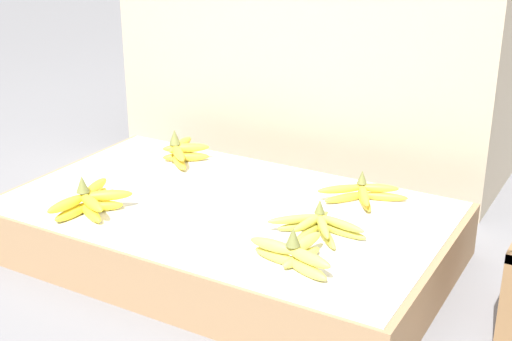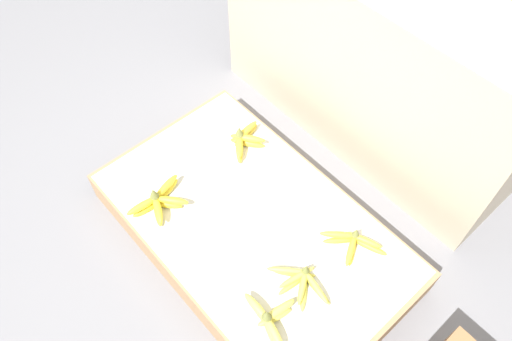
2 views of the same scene
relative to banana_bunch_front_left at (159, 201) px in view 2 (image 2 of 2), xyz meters
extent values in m
plane|color=slate|center=(0.30, 0.23, -0.20)|extent=(10.00, 10.00, 0.00)
cube|color=#997551|center=(0.30, 0.23, -0.12)|extent=(1.27, 0.76, 0.16)
cube|color=silver|center=(0.30, 0.23, -0.04)|extent=(1.24, 0.74, 0.00)
cube|color=tan|center=(0.18, 1.12, 0.22)|extent=(1.45, 0.58, 0.84)
ellipsoid|color=yellow|center=(-0.02, -0.05, -0.02)|extent=(0.04, 0.14, 0.03)
ellipsoid|color=yellow|center=(0.03, -0.03, -0.02)|extent=(0.13, 0.09, 0.03)
ellipsoid|color=yellow|center=(0.02, 0.02, -0.02)|extent=(0.13, 0.11, 0.03)
ellipsoid|color=yellow|center=(-0.03, 0.06, -0.02)|extent=(0.06, 0.14, 0.03)
ellipsoid|color=yellow|center=(-0.02, -0.07, 0.01)|extent=(0.04, 0.14, 0.03)
ellipsoid|color=yellow|center=(0.03, -0.03, 0.01)|extent=(0.14, 0.08, 0.03)
ellipsoid|color=yellow|center=(0.04, 0.04, 0.01)|extent=(0.12, 0.11, 0.03)
ellipsoid|color=yellow|center=(-0.03, 0.06, 0.01)|extent=(0.06, 0.14, 0.03)
cone|color=olive|center=(-0.02, -0.01, 0.05)|extent=(0.04, 0.04, 0.05)
ellipsoid|color=#DBCC4C|center=(0.68, -0.02, -0.02)|extent=(0.13, 0.07, 0.03)
ellipsoid|color=#DBCC4C|center=(0.65, 0.03, -0.02)|extent=(0.06, 0.13, 0.03)
ellipsoid|color=#DBCC4C|center=(0.59, 0.00, -0.02)|extent=(0.13, 0.05, 0.03)
ellipsoid|color=#DBCC4C|center=(0.69, -0.01, 0.01)|extent=(0.13, 0.06, 0.03)
ellipsoid|color=#DBCC4C|center=(0.65, 0.05, 0.01)|extent=(0.05, 0.13, 0.03)
ellipsoid|color=#DBCC4C|center=(0.59, 0.00, 0.01)|extent=(0.13, 0.03, 0.03)
cone|color=olive|center=(0.64, 0.00, 0.05)|extent=(0.04, 0.04, 0.05)
ellipsoid|color=gold|center=(0.58, 0.20, -0.02)|extent=(0.13, 0.12, 0.02)
ellipsoid|color=gold|center=(0.60, 0.17, -0.02)|extent=(0.03, 0.16, 0.02)
ellipsoid|color=gold|center=(0.65, 0.17, -0.02)|extent=(0.12, 0.13, 0.02)
ellipsoid|color=gold|center=(0.67, 0.22, -0.02)|extent=(0.16, 0.04, 0.02)
ellipsoid|color=gold|center=(0.56, 0.18, 0.00)|extent=(0.13, 0.12, 0.02)
ellipsoid|color=gold|center=(0.60, 0.19, 0.00)|extent=(0.05, 0.16, 0.02)
ellipsoid|color=gold|center=(0.64, 0.18, 0.00)|extent=(0.11, 0.14, 0.02)
ellipsoid|color=gold|center=(0.67, 0.21, 0.00)|extent=(0.16, 0.05, 0.02)
cone|color=olive|center=(0.61, 0.22, 0.03)|extent=(0.03, 0.03, 0.04)
ellipsoid|color=gold|center=(0.00, 0.42, -0.02)|extent=(0.14, 0.12, 0.03)
ellipsoid|color=gold|center=(0.00, 0.47, -0.02)|extent=(0.15, 0.11, 0.03)
ellipsoid|color=gold|center=(-0.04, 0.49, -0.02)|extent=(0.06, 0.16, 0.03)
ellipsoid|color=gold|center=(0.00, 0.42, 0.01)|extent=(0.14, 0.13, 0.03)
ellipsoid|color=gold|center=(0.00, 0.47, 0.01)|extent=(0.14, 0.12, 0.03)
ellipsoid|color=gold|center=(-0.04, 0.49, 0.01)|extent=(0.05, 0.16, 0.03)
cone|color=olive|center=(-0.03, 0.45, 0.05)|extent=(0.04, 0.04, 0.05)
ellipsoid|color=gold|center=(0.60, 0.43, -0.02)|extent=(0.11, 0.13, 0.02)
ellipsoid|color=gold|center=(0.65, 0.43, -0.02)|extent=(0.10, 0.13, 0.02)
ellipsoid|color=gold|center=(0.69, 0.49, -0.02)|extent=(0.15, 0.07, 0.02)
ellipsoid|color=gold|center=(0.58, 0.42, 0.00)|extent=(0.12, 0.12, 0.02)
ellipsoid|color=gold|center=(0.66, 0.41, 0.00)|extent=(0.09, 0.14, 0.02)
ellipsoid|color=gold|center=(0.66, 0.48, 0.00)|extent=(0.14, 0.08, 0.02)
cone|color=olive|center=(0.63, 0.47, 0.04)|extent=(0.03, 0.03, 0.04)
camera|label=1|loc=(1.32, -1.36, 0.81)|focal=50.00mm
camera|label=2|loc=(1.04, -0.41, 1.71)|focal=35.00mm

